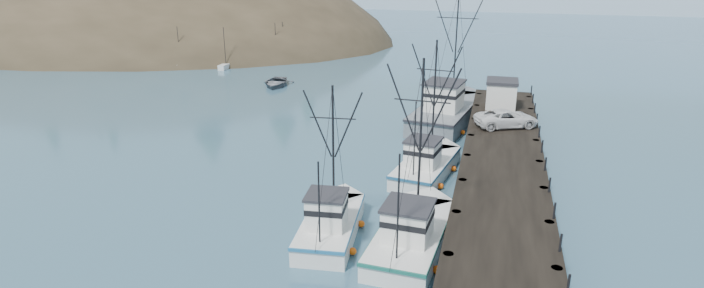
# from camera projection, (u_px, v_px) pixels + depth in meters

# --- Properties ---
(ground) EXTENTS (400.00, 400.00, 0.00)m
(ground) POSITION_uv_depth(u_px,v_px,m) (236.00, 267.00, 30.21)
(ground) COLOR #31566D
(ground) RESTS_ON ground
(pier) EXTENTS (6.00, 44.00, 2.00)m
(pier) POSITION_uv_depth(u_px,v_px,m) (502.00, 162.00, 40.88)
(pier) COLOR black
(pier) RESTS_ON ground
(headland) EXTENTS (134.80, 78.00, 51.00)m
(headland) POSITION_uv_depth(u_px,v_px,m) (88.00, 54.00, 121.69)
(headland) COLOR #382D1E
(headland) RESTS_ON ground
(distant_ridge) EXTENTS (360.00, 40.00, 26.00)m
(distant_ridge) POSITION_uv_depth(u_px,v_px,m) (492.00, 7.00, 183.12)
(distant_ridge) COLOR #9EB2C6
(distant_ridge) RESTS_ON ground
(distant_ridge_far) EXTENTS (180.00, 25.00, 18.00)m
(distant_ridge_far) POSITION_uv_depth(u_px,v_px,m) (358.00, 0.00, 208.95)
(distant_ridge_far) COLOR silver
(distant_ridge_far) RESTS_ON ground
(moored_sailboats) EXTENTS (24.91, 14.64, 6.35)m
(moored_sailboats) POSITION_uv_depth(u_px,v_px,m) (210.00, 58.00, 89.32)
(moored_sailboats) COLOR silver
(moored_sailboats) RESTS_ON ground
(trawler_near) EXTENTS (4.30, 11.16, 11.29)m
(trawler_near) POSITION_uv_depth(u_px,v_px,m) (413.00, 232.00, 32.35)
(trawler_near) COLOR silver
(trawler_near) RESTS_ON ground
(trawler_mid) EXTENTS (3.90, 9.38, 9.52)m
(trawler_mid) POSITION_uv_depth(u_px,v_px,m) (331.00, 222.00, 33.53)
(trawler_mid) COLOR silver
(trawler_mid) RESTS_ON ground
(trawler_far) EXTENTS (4.71, 10.39, 10.69)m
(trawler_far) POSITION_uv_depth(u_px,v_px,m) (428.00, 164.00, 42.86)
(trawler_far) COLOR silver
(trawler_far) RESTS_ON ground
(work_vessel) EXTENTS (6.97, 16.31, 13.48)m
(work_vessel) POSITION_uv_depth(u_px,v_px,m) (448.00, 109.00, 56.46)
(work_vessel) COLOR slate
(work_vessel) RESTS_ON ground
(pier_shed) EXTENTS (3.00, 3.20, 2.80)m
(pier_shed) POSITION_uv_depth(u_px,v_px,m) (501.00, 94.00, 53.78)
(pier_shed) COLOR silver
(pier_shed) RESTS_ON pier
(pickup_truck) EXTENTS (6.05, 4.60, 1.53)m
(pickup_truck) POSITION_uv_depth(u_px,v_px,m) (506.00, 118.00, 47.93)
(pickup_truck) COLOR silver
(pickup_truck) RESTS_ON pier
(motorboat) EXTENTS (5.13, 6.52, 1.22)m
(motorboat) POSITION_uv_depth(u_px,v_px,m) (276.00, 86.00, 72.15)
(motorboat) COLOR #585C62
(motorboat) RESTS_ON ground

